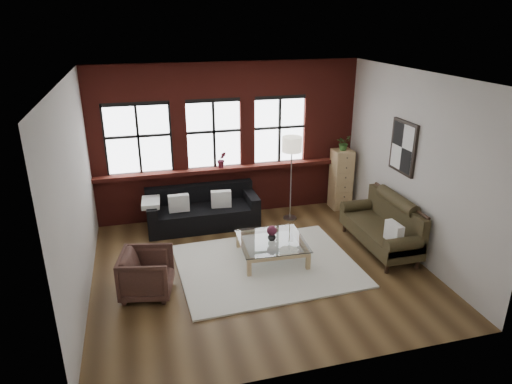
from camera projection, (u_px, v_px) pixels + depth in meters
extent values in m
plane|color=#463019|center=(259.00, 267.00, 7.81)|extent=(5.50, 5.50, 0.00)
plane|color=white|center=(260.00, 76.00, 6.65)|extent=(5.50, 5.50, 0.00)
plane|color=#BDB8AF|center=(228.00, 140.00, 9.48)|extent=(5.50, 0.00, 5.50)
plane|color=#BDB8AF|center=(320.00, 254.00, 4.97)|extent=(5.50, 0.00, 5.50)
plane|color=#BDB8AF|center=(76.00, 196.00, 6.56)|extent=(0.00, 5.00, 5.00)
plane|color=#BDB8AF|center=(413.00, 166.00, 7.89)|extent=(0.00, 5.00, 5.00)
cube|color=maroon|center=(230.00, 168.00, 9.55)|extent=(5.50, 0.30, 0.08)
cube|color=silver|center=(267.00, 265.00, 7.84)|extent=(3.05, 2.44, 0.03)
cube|color=silver|center=(179.00, 203.00, 8.94)|extent=(0.40, 0.15, 0.34)
cube|color=silver|center=(221.00, 199.00, 9.14)|extent=(0.41, 0.18, 0.34)
cube|color=silver|center=(394.00, 232.00, 7.68)|extent=(0.16, 0.39, 0.34)
imported|color=#3D251E|center=(147.00, 273.00, 6.95)|extent=(0.91, 0.89, 0.70)
imported|color=#B2B2B2|center=(272.00, 236.00, 7.92)|extent=(0.15, 0.15, 0.15)
sphere|color=maroon|center=(272.00, 231.00, 7.88)|extent=(0.18, 0.18, 0.18)
cube|color=tan|center=(341.00, 179.00, 10.02)|extent=(0.41, 0.41, 1.33)
imported|color=#2D5923|center=(344.00, 143.00, 9.72)|extent=(0.38, 0.36, 0.33)
imported|color=maroon|center=(222.00, 160.00, 9.40)|extent=(0.20, 0.17, 0.34)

